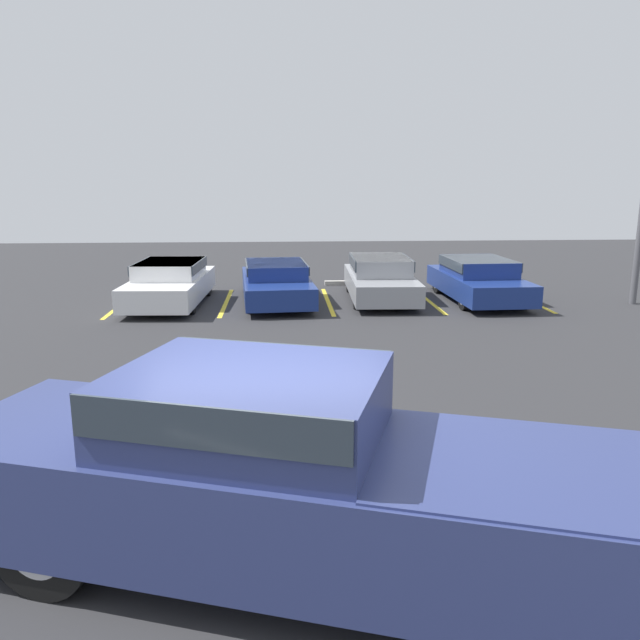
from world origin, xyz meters
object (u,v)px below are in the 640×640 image
at_px(parked_sedan_a, 170,281).
at_px(parked_sedan_b, 276,281).
at_px(wheel_stop_curb, 352,283).
at_px(parked_sedan_d, 478,278).
at_px(parked_sedan_c, 380,277).
at_px(pickup_truck, 287,474).

xyz_separation_m(parked_sedan_a, parked_sedan_b, (2.95, 0.09, -0.03)).
distance_m(parked_sedan_b, wheel_stop_curb, 3.84).
distance_m(parked_sedan_a, parked_sedan_d, 8.78).
bearing_deg(parked_sedan_a, parked_sedan_b, 94.27).
relative_size(parked_sedan_a, parked_sedan_c, 1.01).
bearing_deg(pickup_truck, parked_sedan_b, 108.72).
xyz_separation_m(parked_sedan_b, parked_sedan_d, (5.83, -0.07, 0.04)).
xyz_separation_m(pickup_truck, parked_sedan_b, (-0.17, 12.57, -0.31)).
height_order(parked_sedan_d, wheel_stop_curb, parked_sedan_d).
bearing_deg(parked_sedan_a, pickup_truck, 16.64).
bearing_deg(parked_sedan_a, parked_sedan_d, 92.69).
relative_size(pickup_truck, parked_sedan_a, 1.40).
distance_m(parked_sedan_b, parked_sedan_d, 5.83).
bearing_deg(parked_sedan_c, parked_sedan_a, -84.92).
height_order(parked_sedan_b, parked_sedan_d, parked_sedan_d).
height_order(pickup_truck, parked_sedan_d, pickup_truck).
bearing_deg(parked_sedan_a, parked_sedan_c, 95.68).
xyz_separation_m(parked_sedan_b, parked_sedan_c, (3.02, 0.23, 0.05)).
xyz_separation_m(parked_sedan_a, parked_sedan_d, (8.78, 0.01, 0.01)).
distance_m(parked_sedan_c, parked_sedan_d, 2.83).
bearing_deg(parked_sedan_a, wheel_stop_curb, 121.00).
bearing_deg(parked_sedan_c, wheel_stop_curb, -166.91).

